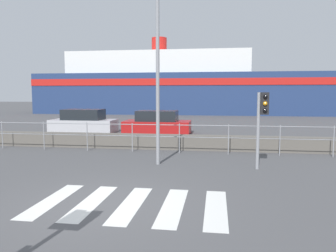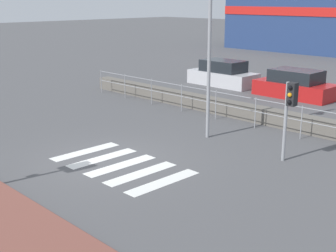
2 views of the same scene
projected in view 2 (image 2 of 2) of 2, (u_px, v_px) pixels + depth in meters
name	position (u px, v px, depth m)	size (l,w,h in m)	color
ground_plane	(108.00, 160.00, 14.14)	(160.00, 160.00, 0.00)	#4C4C4F
crosswalk	(121.00, 165.00, 13.71)	(4.05, 2.40, 0.01)	silver
seawall	(248.00, 112.00, 18.81)	(19.24, 0.55, 0.61)	#605B54
harbor_fence	(235.00, 104.00, 18.10)	(17.36, 0.04, 1.18)	gray
traffic_light_far	(290.00, 104.00, 13.59)	(0.34, 0.32, 2.40)	gray
streetlamp	(205.00, 18.00, 15.27)	(0.32, 1.30, 6.67)	gray
parked_car_silver	(223.00, 75.00, 26.23)	(3.92, 1.70, 1.41)	#BCBCC1
parked_car_red	(295.00, 85.00, 23.06)	(3.91, 1.83, 1.36)	#B21919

